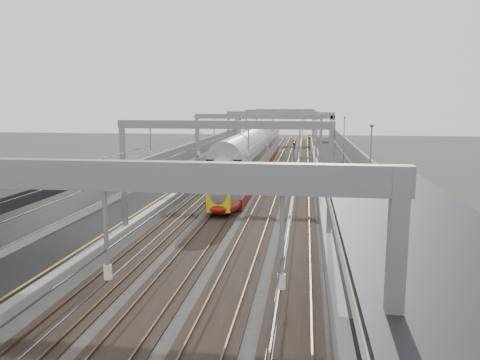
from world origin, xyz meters
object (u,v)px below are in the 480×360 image
(overbridge, at_px, (284,119))
(signal_green, at_px, (246,141))
(train, at_px, (254,156))
(bench, at_px, (398,308))

(overbridge, height_order, signal_green, overbridge)
(overbridge, bearing_deg, train, -91.81)
(overbridge, relative_size, train, 0.42)
(overbridge, relative_size, signal_green, 6.33)
(train, relative_size, signal_green, 15.10)
(bench, relative_size, signal_green, 0.54)
(train, relative_size, bench, 27.93)
(train, bearing_deg, signal_green, 100.16)
(train, xyz_separation_m, signal_green, (-3.70, 20.65, 0.19))
(overbridge, bearing_deg, bench, -84.81)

